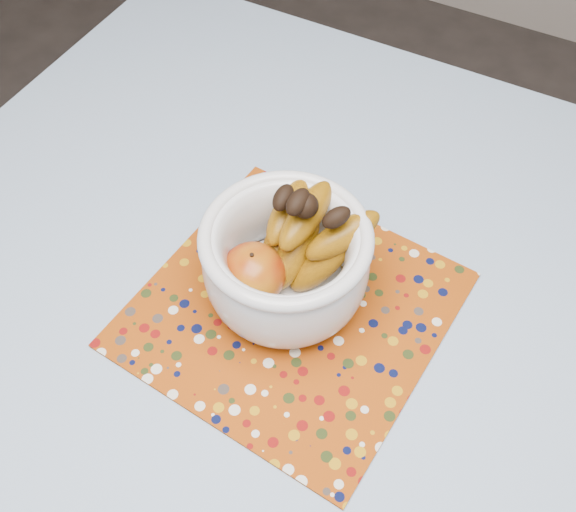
# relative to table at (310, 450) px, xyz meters

# --- Properties ---
(table) EXTENTS (1.20, 1.20, 0.75)m
(table) POSITION_rel_table_xyz_m (0.00, 0.00, 0.00)
(table) COLOR brown
(table) RESTS_ON ground
(tablecloth) EXTENTS (1.32, 1.32, 0.01)m
(tablecloth) POSITION_rel_table_xyz_m (0.00, 0.00, 0.08)
(tablecloth) COLOR #6389A5
(tablecloth) RESTS_ON table
(placemat) EXTENTS (0.38, 0.38, 0.00)m
(placemat) POSITION_rel_table_xyz_m (-0.09, 0.12, 0.09)
(placemat) COLOR #8B3607
(placemat) RESTS_ON tablecloth
(fruit_bowl) EXTENTS (0.22, 0.21, 0.17)m
(fruit_bowl) POSITION_rel_table_xyz_m (-0.10, 0.14, 0.16)
(fruit_bowl) COLOR silver
(fruit_bowl) RESTS_ON placemat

